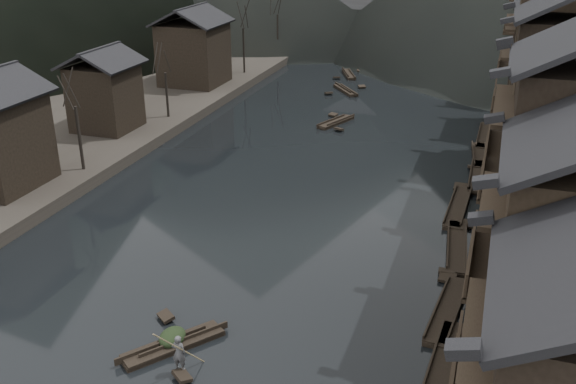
% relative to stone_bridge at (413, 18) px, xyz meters
% --- Properties ---
extents(water, '(300.00, 300.00, 0.00)m').
position_rel_stone_bridge_xyz_m(water, '(0.00, -72.00, -5.11)').
color(water, black).
rests_on(water, ground).
extents(left_bank, '(40.00, 200.00, 1.20)m').
position_rel_stone_bridge_xyz_m(left_bank, '(-35.00, -32.00, -4.51)').
color(left_bank, '#2D2823').
rests_on(left_bank, ground).
extents(stilt_houses, '(9.00, 67.60, 16.35)m').
position_rel_stone_bridge_xyz_m(stilt_houses, '(17.28, -51.83, 3.95)').
color(stilt_houses, black).
rests_on(stilt_houses, ground).
extents(left_houses, '(8.10, 53.20, 8.73)m').
position_rel_stone_bridge_xyz_m(left_houses, '(-20.50, -51.88, 0.55)').
color(left_houses, black).
rests_on(left_houses, left_bank).
extents(bare_trees, '(3.87, 74.36, 7.74)m').
position_rel_stone_bridge_xyz_m(bare_trees, '(-17.00, -46.21, 1.56)').
color(bare_trees, black).
rests_on(bare_trees, left_bank).
extents(moored_sampans, '(2.45, 48.80, 0.47)m').
position_rel_stone_bridge_xyz_m(moored_sampans, '(11.98, -56.91, -4.91)').
color(moored_sampans, black).
rests_on(moored_sampans, water).
extents(midriver_boats, '(6.51, 25.91, 0.44)m').
position_rel_stone_bridge_xyz_m(midriver_boats, '(-3.74, -25.84, -4.91)').
color(midriver_boats, black).
rests_on(midriver_boats, water).
extents(stone_bridge, '(40.00, 6.00, 9.00)m').
position_rel_stone_bridge_xyz_m(stone_bridge, '(0.00, 0.00, 0.00)').
color(stone_bridge, '#4C4C4F').
rests_on(stone_bridge, ground).
extents(hero_sampan, '(4.03, 4.94, 0.44)m').
position_rel_stone_bridge_xyz_m(hero_sampan, '(-0.15, -74.09, -4.91)').
color(hero_sampan, black).
rests_on(hero_sampan, water).
extents(cargo_heap, '(1.21, 1.58, 0.72)m').
position_rel_stone_bridge_xyz_m(cargo_heap, '(-0.31, -73.89, -4.31)').
color(cargo_heap, black).
rests_on(cargo_heap, hero_sampan).
extents(boatman, '(0.69, 0.48, 1.81)m').
position_rel_stone_bridge_xyz_m(boatman, '(1.00, -75.63, -3.76)').
color(boatman, '#525254').
rests_on(boatman, hero_sampan).
extents(bamboo_pole, '(1.22, 2.73, 3.32)m').
position_rel_stone_bridge_xyz_m(bamboo_pole, '(1.20, -75.63, -1.20)').
color(bamboo_pole, '#8C7A51').
rests_on(bamboo_pole, boatman).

